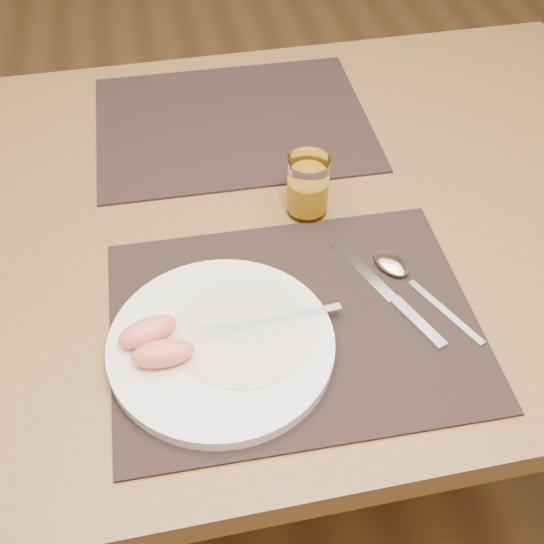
{
  "coord_description": "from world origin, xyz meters",
  "views": [
    {
      "loc": [
        -0.11,
        -0.74,
        1.41
      ],
      "look_at": [
        0.02,
        -0.15,
        0.77
      ],
      "focal_mm": 45.0,
      "sensor_mm": 36.0,
      "label": 1
    }
  ],
  "objects_px": {
    "fork": "(259,323)",
    "table": "(242,252)",
    "spoon": "(399,270)",
    "juice_glass": "(308,188)",
    "placemat_far": "(233,123)",
    "placemat_near": "(294,322)",
    "plate": "(221,345)",
    "knife": "(394,300)"
  },
  "relations": [
    {
      "from": "plate",
      "to": "table",
      "type": "bearing_deg",
      "value": 75.03
    },
    {
      "from": "placemat_far",
      "to": "fork",
      "type": "height_order",
      "value": "fork"
    },
    {
      "from": "spoon",
      "to": "juice_glass",
      "type": "height_order",
      "value": "juice_glass"
    },
    {
      "from": "juice_glass",
      "to": "table",
      "type": "bearing_deg",
      "value": 167.65
    },
    {
      "from": "placemat_near",
      "to": "table",
      "type": "bearing_deg",
      "value": 97.52
    },
    {
      "from": "placemat_near",
      "to": "spoon",
      "type": "distance_m",
      "value": 0.16
    },
    {
      "from": "table",
      "to": "knife",
      "type": "distance_m",
      "value": 0.28
    },
    {
      "from": "placemat_far",
      "to": "plate",
      "type": "bearing_deg",
      "value": -101.0
    },
    {
      "from": "placemat_near",
      "to": "plate",
      "type": "distance_m",
      "value": 0.1
    },
    {
      "from": "fork",
      "to": "spoon",
      "type": "xyz_separation_m",
      "value": [
        0.2,
        0.06,
        -0.01
      ]
    },
    {
      "from": "knife",
      "to": "placemat_near",
      "type": "bearing_deg",
      "value": -177.14
    },
    {
      "from": "table",
      "to": "placemat_near",
      "type": "height_order",
      "value": "placemat_near"
    },
    {
      "from": "table",
      "to": "knife",
      "type": "xyz_separation_m",
      "value": [
        0.16,
        -0.21,
        0.09
      ]
    },
    {
      "from": "knife",
      "to": "juice_glass",
      "type": "height_order",
      "value": "juice_glass"
    },
    {
      "from": "placemat_far",
      "to": "table",
      "type": "bearing_deg",
      "value": -96.46
    },
    {
      "from": "spoon",
      "to": "placemat_far",
      "type": "bearing_deg",
      "value": 112.19
    },
    {
      "from": "fork",
      "to": "placemat_far",
      "type": "bearing_deg",
      "value": 84.77
    },
    {
      "from": "table",
      "to": "knife",
      "type": "height_order",
      "value": "knife"
    },
    {
      "from": "spoon",
      "to": "juice_glass",
      "type": "distance_m",
      "value": 0.18
    },
    {
      "from": "table",
      "to": "spoon",
      "type": "relative_size",
      "value": 7.63
    },
    {
      "from": "spoon",
      "to": "juice_glass",
      "type": "bearing_deg",
      "value": 121.27
    },
    {
      "from": "juice_glass",
      "to": "plate",
      "type": "bearing_deg",
      "value": -125.38
    },
    {
      "from": "table",
      "to": "spoon",
      "type": "bearing_deg",
      "value": -42.48
    },
    {
      "from": "placemat_far",
      "to": "spoon",
      "type": "bearing_deg",
      "value": -67.81
    },
    {
      "from": "plate",
      "to": "fork",
      "type": "xyz_separation_m",
      "value": [
        0.05,
        0.02,
        0.01
      ]
    },
    {
      "from": "juice_glass",
      "to": "knife",
      "type": "bearing_deg",
      "value": -70.85
    },
    {
      "from": "juice_glass",
      "to": "spoon",
      "type": "bearing_deg",
      "value": -58.73
    },
    {
      "from": "placemat_far",
      "to": "spoon",
      "type": "xyz_separation_m",
      "value": [
        0.16,
        -0.39,
        0.01
      ]
    },
    {
      "from": "knife",
      "to": "spoon",
      "type": "bearing_deg",
      "value": 63.94
    },
    {
      "from": "fork",
      "to": "table",
      "type": "bearing_deg",
      "value": 85.95
    },
    {
      "from": "placemat_far",
      "to": "plate",
      "type": "height_order",
      "value": "plate"
    },
    {
      "from": "plate",
      "to": "placemat_far",
      "type": "bearing_deg",
      "value": 79.0
    },
    {
      "from": "placemat_far",
      "to": "fork",
      "type": "distance_m",
      "value": 0.45
    },
    {
      "from": "table",
      "to": "plate",
      "type": "height_order",
      "value": "plate"
    },
    {
      "from": "table",
      "to": "fork",
      "type": "xyz_separation_m",
      "value": [
        -0.02,
        -0.23,
        0.11
      ]
    },
    {
      "from": "table",
      "to": "fork",
      "type": "bearing_deg",
      "value": -94.05
    },
    {
      "from": "placemat_near",
      "to": "placemat_far",
      "type": "bearing_deg",
      "value": 90.54
    },
    {
      "from": "plate",
      "to": "spoon",
      "type": "xyz_separation_m",
      "value": [
        0.25,
        0.08,
        -0.0
      ]
    },
    {
      "from": "plate",
      "to": "knife",
      "type": "bearing_deg",
      "value": 7.85
    },
    {
      "from": "fork",
      "to": "placemat_near",
      "type": "bearing_deg",
      "value": 11.2
    },
    {
      "from": "table",
      "to": "plate",
      "type": "bearing_deg",
      "value": -104.97
    },
    {
      "from": "table",
      "to": "placemat_far",
      "type": "distance_m",
      "value": 0.24
    }
  ]
}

